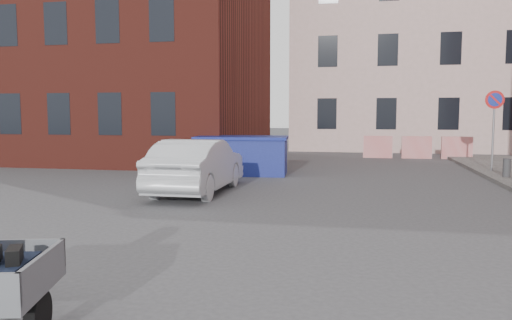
# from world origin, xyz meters

# --- Properties ---
(ground) EXTENTS (120.00, 120.00, 0.00)m
(ground) POSITION_xyz_m (0.00, 0.00, 0.00)
(ground) COLOR #38383A
(ground) RESTS_ON ground
(building_brick) EXTENTS (12.00, 10.00, 14.00)m
(building_brick) POSITION_xyz_m (-9.00, 13.00, 7.00)
(building_brick) COLOR #591E16
(building_brick) RESTS_ON ground
(building_pink) EXTENTS (16.00, 8.00, 14.00)m
(building_pink) POSITION_xyz_m (6.00, 22.00, 7.00)
(building_pink) COLOR #BD9B91
(building_pink) RESTS_ON ground
(far_building) EXTENTS (6.00, 6.00, 8.00)m
(far_building) POSITION_xyz_m (-20.00, 22.00, 4.00)
(far_building) COLOR maroon
(far_building) RESTS_ON ground
(no_parking_sign) EXTENTS (0.60, 0.09, 2.65)m
(no_parking_sign) POSITION_xyz_m (6.00, 9.48, 2.01)
(no_parking_sign) COLOR gray
(no_parking_sign) RESTS_ON sidewalk
(barriers) EXTENTS (4.70, 0.18, 1.00)m
(barriers) POSITION_xyz_m (4.20, 15.00, 0.50)
(barriers) COLOR red
(barriers) RESTS_ON ground
(dumpster) EXTENTS (3.14, 1.81, 1.27)m
(dumpster) POSITION_xyz_m (-2.16, 7.78, 0.64)
(dumpster) COLOR navy
(dumpster) RESTS_ON ground
(silver_car) EXTENTS (1.47, 4.17, 1.37)m
(silver_car) POSITION_xyz_m (-2.40, 3.82, 0.69)
(silver_car) COLOR #B5B8BD
(silver_car) RESTS_ON ground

